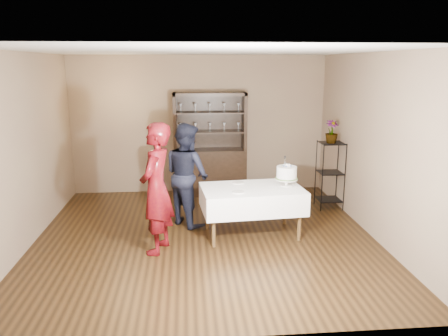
{
  "coord_description": "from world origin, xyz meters",
  "views": [
    {
      "loc": [
        -0.25,
        -6.13,
        2.53
      ],
      "look_at": [
        0.29,
        0.1,
        1.03
      ],
      "focal_mm": 35.0,
      "sensor_mm": 36.0,
      "label": 1
    }
  ],
  "objects_px": {
    "man": "(187,174)",
    "cake": "(287,174)",
    "woman": "(156,189)",
    "potted_plant": "(332,132)",
    "plant_etagere": "(330,172)",
    "cake_table": "(252,199)",
    "china_hutch": "(210,161)"
  },
  "relations": [
    {
      "from": "cake_table",
      "to": "china_hutch",
      "type": "bearing_deg",
      "value": 102.69
    },
    {
      "from": "cake",
      "to": "potted_plant",
      "type": "bearing_deg",
      "value": 46.03
    },
    {
      "from": "cake_table",
      "to": "potted_plant",
      "type": "relative_size",
      "value": 3.89
    },
    {
      "from": "woman",
      "to": "cake",
      "type": "xyz_separation_m",
      "value": [
        1.9,
        0.54,
        0.03
      ]
    },
    {
      "from": "china_hutch",
      "to": "cake",
      "type": "xyz_separation_m",
      "value": [
        1.03,
        -2.15,
        0.26
      ]
    },
    {
      "from": "woman",
      "to": "cake",
      "type": "relative_size",
      "value": 3.85
    },
    {
      "from": "china_hutch",
      "to": "man",
      "type": "height_order",
      "value": "china_hutch"
    },
    {
      "from": "cake_table",
      "to": "potted_plant",
      "type": "height_order",
      "value": "potted_plant"
    },
    {
      "from": "plant_etagere",
      "to": "man",
      "type": "height_order",
      "value": "man"
    },
    {
      "from": "plant_etagere",
      "to": "potted_plant",
      "type": "distance_m",
      "value": 0.74
    },
    {
      "from": "china_hutch",
      "to": "woman",
      "type": "distance_m",
      "value": 2.83
    },
    {
      "from": "cake_table",
      "to": "cake",
      "type": "height_order",
      "value": "cake"
    },
    {
      "from": "china_hutch",
      "to": "cake_table",
      "type": "height_order",
      "value": "china_hutch"
    },
    {
      "from": "cake_table",
      "to": "potted_plant",
      "type": "xyz_separation_m",
      "value": [
        1.55,
        1.13,
        0.82
      ]
    },
    {
      "from": "cake_table",
      "to": "woman",
      "type": "bearing_deg",
      "value": -161.32
    },
    {
      "from": "china_hutch",
      "to": "man",
      "type": "bearing_deg",
      "value": -105.65
    },
    {
      "from": "cake",
      "to": "cake_table",
      "type": "bearing_deg",
      "value": -172.32
    },
    {
      "from": "potted_plant",
      "to": "plant_etagere",
      "type": "bearing_deg",
      "value": 55.49
    },
    {
      "from": "woman",
      "to": "man",
      "type": "relative_size",
      "value": 1.09
    },
    {
      "from": "china_hutch",
      "to": "cake",
      "type": "bearing_deg",
      "value": -64.35
    },
    {
      "from": "woman",
      "to": "man",
      "type": "xyz_separation_m",
      "value": [
        0.41,
        1.04,
        -0.07
      ]
    },
    {
      "from": "cake",
      "to": "potted_plant",
      "type": "xyz_separation_m",
      "value": [
        1.02,
        1.06,
        0.46
      ]
    },
    {
      "from": "china_hutch",
      "to": "cake",
      "type": "relative_size",
      "value": 4.3
    },
    {
      "from": "plant_etagere",
      "to": "cake_table",
      "type": "relative_size",
      "value": 0.77
    },
    {
      "from": "cake_table",
      "to": "cake",
      "type": "bearing_deg",
      "value": 7.68
    },
    {
      "from": "plant_etagere",
      "to": "woman",
      "type": "xyz_separation_m",
      "value": [
        -2.95,
        -1.63,
        0.24
      ]
    },
    {
      "from": "china_hutch",
      "to": "plant_etagere",
      "type": "relative_size",
      "value": 1.67
    },
    {
      "from": "plant_etagere",
      "to": "cake_table",
      "type": "xyz_separation_m",
      "value": [
        -1.58,
        -1.17,
        -0.09
      ]
    },
    {
      "from": "china_hutch",
      "to": "woman",
      "type": "relative_size",
      "value": 1.12
    },
    {
      "from": "plant_etagere",
      "to": "cake_table",
      "type": "height_order",
      "value": "plant_etagere"
    },
    {
      "from": "man",
      "to": "cake",
      "type": "bearing_deg",
      "value": -145.7
    },
    {
      "from": "china_hutch",
      "to": "cake_table",
      "type": "xyz_separation_m",
      "value": [
        0.5,
        -2.22,
        -0.1
      ]
    }
  ]
}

